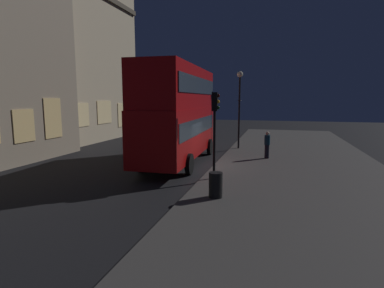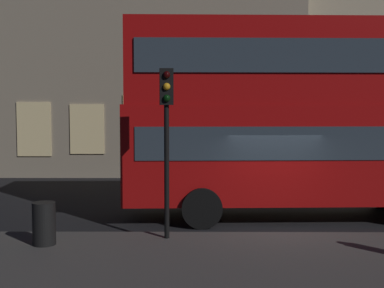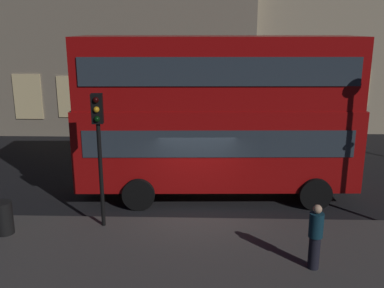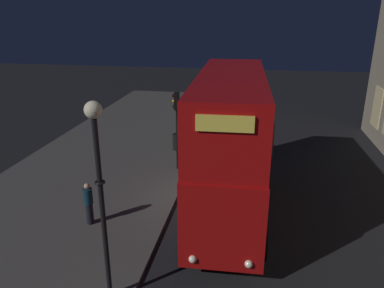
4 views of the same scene
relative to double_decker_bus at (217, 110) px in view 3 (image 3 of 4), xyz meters
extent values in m
plane|color=black|center=(-0.65, -1.58, -3.15)|extent=(80.00, 80.00, 0.00)
cube|color=#F9E09E|center=(-10.15, 8.44, -0.91)|extent=(1.55, 0.06, 2.47)
cube|color=#F9E09E|center=(-7.73, 8.44, -0.90)|extent=(1.55, 0.06, 2.26)
cube|color=#E5C67F|center=(-5.31, 8.44, -0.50)|extent=(1.55, 0.06, 2.29)
cube|color=#E5C67F|center=(-2.89, 8.44, -0.85)|extent=(1.55, 0.06, 1.90)
cube|color=#E5C67F|center=(-0.47, 8.44, -0.55)|extent=(1.55, 0.06, 2.58)
cube|color=tan|center=(7.58, 13.94, 4.44)|extent=(13.52, 8.74, 15.18)
cube|color=#F9E09E|center=(3.97, 9.54, -0.59)|extent=(2.31, 0.06, 1.88)
cube|color=#F9E09E|center=(7.58, 9.54, -0.50)|extent=(2.31, 0.06, 2.03)
cube|color=#9E0C0C|center=(0.00, 0.00, -1.22)|extent=(9.71, 2.90, 2.77)
cube|color=#9E0C0C|center=(0.00, 0.00, 1.34)|extent=(9.51, 2.84, 2.34)
cube|color=#2D3842|center=(0.00, 0.00, -0.87)|extent=(8.94, 2.93, 0.90)
cube|color=#2D3842|center=(0.00, 0.00, 1.45)|extent=(8.94, 2.93, 0.90)
cube|color=#F2D84C|center=(4.75, 0.18, 1.98)|extent=(0.14, 1.53, 0.44)
sphere|color=white|center=(4.79, 1.01, -2.25)|extent=(0.24, 0.24, 0.24)
sphere|color=white|center=(4.85, -0.65, -2.25)|extent=(0.24, 0.24, 0.24)
cylinder|color=black|center=(3.22, 1.44, -2.60)|extent=(1.10, 0.28, 1.09)
cylinder|color=black|center=(3.31, -1.20, -2.60)|extent=(1.10, 0.28, 1.09)
cylinder|color=black|center=(-2.70, 1.23, -2.60)|extent=(1.10, 0.28, 1.09)
cylinder|color=black|center=(-2.60, -1.42, -2.60)|extent=(1.10, 0.28, 1.09)
cylinder|color=black|center=(-3.45, -2.87, -1.44)|extent=(0.12, 0.12, 3.17)
cube|color=black|center=(-3.45, -2.87, 0.57)|extent=(0.34, 0.29, 0.85)
sphere|color=black|center=(-3.44, -3.02, 0.84)|extent=(0.17, 0.17, 0.17)
sphere|color=orange|center=(-3.44, -3.02, 0.57)|extent=(0.17, 0.17, 0.17)
sphere|color=black|center=(-3.44, -3.02, 0.30)|extent=(0.17, 0.17, 0.17)
cylinder|color=black|center=(2.33, -5.10, -2.60)|extent=(0.28, 0.28, 0.86)
cylinder|color=#0F2D3D|center=(2.33, -5.10, -1.86)|extent=(0.35, 0.35, 0.62)
sphere|color=tan|center=(2.33, -5.10, -1.44)|extent=(0.22, 0.22, 0.22)
cylinder|color=black|center=(-6.21, -3.49, -2.54)|extent=(0.52, 0.52, 0.97)
camera|label=1|loc=(-17.34, -5.64, 0.68)|focal=28.72mm
camera|label=2|loc=(-2.75, -15.05, 0.09)|focal=48.50mm
camera|label=3|loc=(-0.39, -14.83, 2.80)|focal=40.49mm
camera|label=4|loc=(13.92, 0.91, 4.70)|focal=34.53mm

